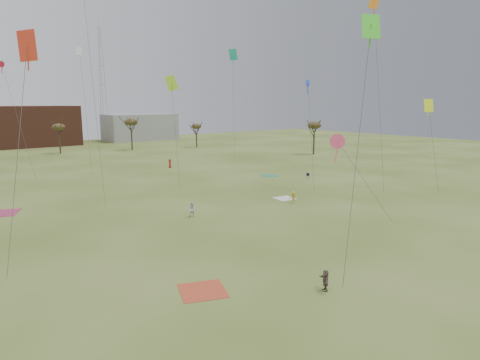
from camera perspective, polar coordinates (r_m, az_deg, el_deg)
ground at (r=35.54m, az=12.42°, el=-11.53°), size 260.00×260.00×0.00m
spectator_fore_c at (r=31.31m, az=11.38°, el=-13.06°), size 1.12×1.46×1.54m
flyer_mid_b at (r=56.35m, az=7.17°, el=-2.30°), size 1.13×1.19×1.62m
spectator_mid_e at (r=49.54m, az=-6.42°, el=-3.97°), size 1.09×1.07×1.77m
flyer_far_b at (r=87.15m, az=-9.39°, el=2.20°), size 1.00×1.04×1.79m
blanket_red at (r=31.10m, az=-5.05°, el=-14.60°), size 4.12×4.12×0.03m
blanket_cream at (r=59.13m, az=6.02°, el=-2.47°), size 2.94×2.94×0.03m
blanket_plum at (r=58.63m, az=-29.47°, el=-3.90°), size 5.14×5.14×0.03m
blanket_olive at (r=77.01m, az=3.96°, el=0.58°), size 4.23×4.23×0.03m
camp_chair_right at (r=75.41m, az=9.09°, el=0.46°), size 0.74×0.74×0.87m
kites_aloft at (r=60.10m, az=-13.54°, el=17.63°), size 51.70×59.75×26.60m
tree_line at (r=102.39m, az=-25.68°, el=6.01°), size 117.44×49.32×8.91m
building_brick at (r=143.99m, az=-26.36°, el=6.51°), size 26.00×16.00×12.00m
building_grey at (r=153.59m, az=-13.25°, el=6.92°), size 24.00×12.00×9.00m
radio_tower at (r=155.95m, az=-18.00°, el=12.16°), size 1.51×1.72×41.00m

